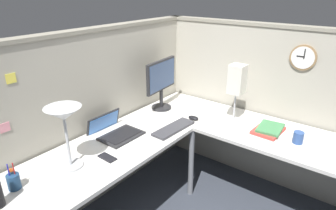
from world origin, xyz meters
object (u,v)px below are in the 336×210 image
at_px(laptop, 113,131).
at_px(computer_mouse, 193,118).
at_px(keyboard, 174,128).
at_px(monitor, 161,81).
at_px(book_stack, 269,129).
at_px(desk_lamp_paper, 237,81).
at_px(desk_lamp_dome, 64,119).
at_px(coffee_mug, 298,138).
at_px(cell_phone, 107,158).
at_px(pen_cup, 14,181).
at_px(wall_clock, 303,57).

xyz_separation_m(laptop, computer_mouse, (0.64, -0.39, -0.01)).
xyz_separation_m(keyboard, computer_mouse, (0.28, -0.03, 0.01)).
height_order(monitor, book_stack, monitor).
bearing_deg(book_stack, desk_lamp_paper, 86.60).
height_order(monitor, desk_lamp_dome, monitor).
bearing_deg(coffee_mug, monitor, 94.60).
relative_size(monitor, computer_mouse, 4.81).
height_order(computer_mouse, desk_lamp_dome, desk_lamp_dome).
relative_size(book_stack, coffee_mug, 3.10).
relative_size(desk_lamp_paper, coffee_mug, 5.52).
xyz_separation_m(keyboard, cell_phone, (-0.66, 0.11, -0.01)).
bearing_deg(computer_mouse, desk_lamp_paper, -55.63).
distance_m(keyboard, desk_lamp_paper, 0.70).
distance_m(pen_cup, book_stack, 1.97).
bearing_deg(coffee_mug, desk_lamp_dome, 138.10).
height_order(keyboard, cell_phone, keyboard).
bearing_deg(cell_phone, pen_cup, 163.19).
xyz_separation_m(laptop, cell_phone, (-0.29, -0.25, -0.02)).
bearing_deg(laptop, cell_phone, -139.70).
bearing_deg(laptop, keyboard, -44.52).
distance_m(keyboard, wall_clock, 1.26).
relative_size(computer_mouse, book_stack, 0.35).
relative_size(desk_lamp_dome, coffee_mug, 4.64).
bearing_deg(computer_mouse, monitor, 85.65).
distance_m(pen_cup, desk_lamp_paper, 1.87).
bearing_deg(monitor, coffee_mug, -85.40).
bearing_deg(monitor, desk_lamp_paper, -75.96).
xyz_separation_m(computer_mouse, pen_cup, (-1.52, 0.34, 0.04)).
distance_m(monitor, desk_lamp_dome, 1.20).
xyz_separation_m(desk_lamp_dome, cell_phone, (0.22, -0.12, -0.36)).
distance_m(laptop, keyboard, 0.52).
bearing_deg(cell_phone, coffee_mug, -42.19).
bearing_deg(coffee_mug, computer_mouse, 98.60).
bearing_deg(computer_mouse, keyboard, 174.30).
bearing_deg(cell_phone, wall_clock, -29.23).
relative_size(laptop, computer_mouse, 3.70).
relative_size(laptop, pen_cup, 2.14).
xyz_separation_m(monitor, wall_clock, (0.50, -1.15, 0.30)).
distance_m(computer_mouse, coffee_mug, 0.91).
bearing_deg(monitor, wall_clock, -66.57).
height_order(keyboard, desk_lamp_dome, desk_lamp_dome).
bearing_deg(computer_mouse, laptop, 148.81).
bearing_deg(pen_cup, keyboard, -13.95).
bearing_deg(pen_cup, wall_clock, -27.81).
distance_m(desk_lamp_dome, cell_phone, 0.44).
bearing_deg(coffee_mug, desk_lamp_paper, 82.97).
bearing_deg(desk_lamp_dome, cell_phone, -29.28).
bearing_deg(book_stack, cell_phone, 145.03).
height_order(book_stack, wall_clock, wall_clock).
height_order(desk_lamp_dome, coffee_mug, desk_lamp_dome).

